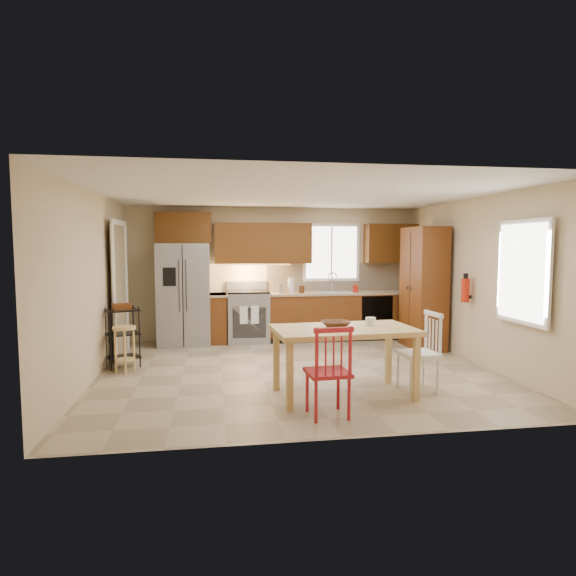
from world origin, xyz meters
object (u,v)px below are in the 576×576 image
(chair_white, at_px, (418,352))
(utility_cart, at_px, (123,337))
(fire_extinguisher, at_px, (465,290))
(bar_stool, at_px, (125,349))
(range_stove, at_px, (248,317))
(chair_red, at_px, (328,371))
(table_jar, at_px, (371,323))
(refrigerator, at_px, (184,294))
(pantry, at_px, (423,288))
(soap_bottle, at_px, (355,287))
(dining_table, at_px, (344,362))
(table_bowl, at_px, (336,328))

(chair_white, xyz_separation_m, utility_cart, (-3.80, 1.75, -0.04))
(fire_extinguisher, height_order, bar_stool, fire_extinguisher)
(range_stove, relative_size, bar_stool, 1.40)
(range_stove, distance_m, fire_extinguisher, 3.83)
(fire_extinguisher, bearing_deg, chair_red, -142.42)
(table_jar, bearing_deg, refrigerator, 126.49)
(fire_extinguisher, bearing_deg, pantry, 100.78)
(soap_bottle, bearing_deg, range_stove, 177.60)
(utility_cart, bearing_deg, range_stove, 15.24)
(range_stove, height_order, dining_table, range_stove)
(pantry, xyz_separation_m, table_bowl, (-2.19, -2.43, -0.24))
(range_stove, height_order, fire_extinguisher, fire_extinguisher)
(range_stove, relative_size, pantry, 0.44)
(pantry, relative_size, dining_table, 1.28)
(soap_bottle, distance_m, bar_stool, 4.36)
(soap_bottle, distance_m, utility_cart, 4.30)
(soap_bottle, xyz_separation_m, fire_extinguisher, (1.15, -1.95, 0.10))
(chair_red, relative_size, table_bowl, 2.90)
(soap_bottle, bearing_deg, table_jar, -103.53)
(dining_table, xyz_separation_m, chair_white, (0.95, 0.05, 0.08))
(chair_white, bearing_deg, soap_bottle, -6.74)
(refrigerator, bearing_deg, chair_red, -67.04)
(dining_table, bearing_deg, bar_stool, 148.27)
(chair_red, height_order, table_jar, chair_red)
(fire_extinguisher, height_order, chair_white, fire_extinguisher)
(table_bowl, xyz_separation_m, table_jar, (0.46, 0.10, 0.03))
(chair_red, bearing_deg, dining_table, 58.18)
(dining_table, xyz_separation_m, bar_stool, (-2.76, 1.48, -0.07))
(pantry, distance_m, table_jar, 2.90)
(fire_extinguisher, distance_m, utility_cart, 5.19)
(pantry, bearing_deg, fire_extinguisher, -79.22)
(refrigerator, xyz_separation_m, table_jar, (2.40, -3.25, -0.07))
(pantry, bearing_deg, utility_cart, -172.75)
(chair_red, bearing_deg, table_jar, 43.19)
(table_jar, bearing_deg, utility_cart, 152.08)
(utility_cart, bearing_deg, refrigerator, 38.39)
(fire_extinguisher, distance_m, chair_white, 1.98)
(refrigerator, bearing_deg, pantry, -12.62)
(chair_red, bearing_deg, table_bowl, 65.64)
(pantry, xyz_separation_m, table_jar, (-1.73, -2.32, -0.21))
(chair_white, bearing_deg, bar_stool, 65.39)
(utility_cart, bearing_deg, chair_red, -68.82)
(chair_white, relative_size, table_bowl, 2.90)
(range_stove, distance_m, table_bowl, 3.52)
(table_bowl, bearing_deg, fire_extinguisher, 29.98)
(table_bowl, xyz_separation_m, utility_cart, (-2.74, 1.80, -0.36))
(chair_red, relative_size, chair_white, 1.00)
(chair_white, bearing_deg, chair_red, 114.79)
(refrigerator, relative_size, chair_red, 1.89)
(table_bowl, bearing_deg, bar_stool, 150.87)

